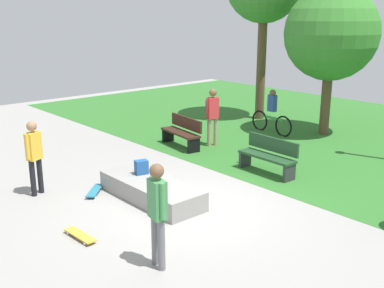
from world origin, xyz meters
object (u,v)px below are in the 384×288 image
at_px(skater_performing_trick, 34,152).
at_px(pedestrian_with_backpack, 212,112).
at_px(skateboard_spare, 80,235).
at_px(park_bench_near_path, 268,155).
at_px(cyclist_on_bicycle, 272,115).
at_px(skater_watching, 157,208).
at_px(park_bench_center_lawn, 182,131).
at_px(concrete_ledge, 151,190).
at_px(tree_broad_elm, 331,34).
at_px(backpack_on_ledge, 141,167).
at_px(skateboard_by_ledge, 95,191).

xyz_separation_m(skater_performing_trick, pedestrian_with_backpack, (-0.27, 5.72, 0.08)).
distance_m(skateboard_spare, park_bench_near_path, 5.36).
bearing_deg(cyclist_on_bicycle, park_bench_near_path, -51.96).
relative_size(skater_watching, park_bench_center_lawn, 1.06).
xyz_separation_m(concrete_ledge, tree_broad_elm, (-0.76, 7.84, 3.09)).
distance_m(backpack_on_ledge, park_bench_near_path, 3.34).
height_order(backpack_on_ledge, skateboard_by_ledge, backpack_on_ledge).
bearing_deg(skateboard_spare, pedestrian_with_backpack, 115.09).
relative_size(skateboard_by_ledge, tree_broad_elm, 0.15).
bearing_deg(skater_watching, skater_performing_trick, -178.08).
xyz_separation_m(backpack_on_ledge, skateboard_spare, (1.15, -2.20, -0.51)).
xyz_separation_m(park_bench_center_lawn, cyclist_on_bicycle, (0.71, 3.37, 0.15)).
bearing_deg(skateboard_spare, concrete_ledge, 106.82).
bearing_deg(park_bench_center_lawn, skater_watching, -43.54).
xyz_separation_m(park_bench_near_path, pedestrian_with_backpack, (-2.79, 0.70, 0.59)).
distance_m(skateboard_by_ledge, pedestrian_with_backpack, 4.95).
distance_m(backpack_on_ledge, park_bench_center_lawn, 3.79).
height_order(skater_performing_trick, tree_broad_elm, tree_broad_elm).
relative_size(skateboard_spare, park_bench_near_path, 0.50).
bearing_deg(skater_watching, concrete_ledge, 145.70).
height_order(skater_performing_trick, skater_watching, skater_watching).
bearing_deg(skater_watching, skateboard_by_ledge, 166.33).
xyz_separation_m(skateboard_spare, pedestrian_with_backpack, (-2.83, 6.05, 1.00)).
distance_m(concrete_ledge, skateboard_by_ledge, 1.36).
distance_m(skateboard_by_ledge, park_bench_center_lawn, 4.30).
bearing_deg(skateboard_by_ledge, tree_broad_elm, 87.57).
bearing_deg(pedestrian_with_backpack, concrete_ledge, -60.98).
xyz_separation_m(skater_watching, tree_broad_elm, (-3.10, 9.44, 2.28)).
bearing_deg(skateboard_by_ledge, skater_watching, -13.67).
xyz_separation_m(concrete_ledge, cyclist_on_bicycle, (-2.00, 6.58, 0.42)).
bearing_deg(tree_broad_elm, skateboard_spare, -82.04).
distance_m(pedestrian_with_backpack, cyclist_on_bicycle, 2.65).
distance_m(skater_watching, park_bench_near_path, 5.21).
distance_m(concrete_ledge, skater_watching, 2.95).
xyz_separation_m(park_bench_near_path, park_bench_center_lawn, (-3.30, -0.06, 0.00)).
relative_size(backpack_on_ledge, park_bench_center_lawn, 0.19).
relative_size(skateboard_by_ledge, park_bench_center_lawn, 0.43).
relative_size(park_bench_near_path, tree_broad_elm, 0.33).
distance_m(skateboard_by_ledge, park_bench_near_path, 4.39).
bearing_deg(skateboard_by_ledge, skater_performing_trick, -129.37).
height_order(skater_watching, park_bench_center_lawn, skater_watching).
height_order(tree_broad_elm, pedestrian_with_backpack, tree_broad_elm).
height_order(skateboard_spare, tree_broad_elm, tree_broad_elm).
height_order(skateboard_by_ledge, cyclist_on_bicycle, cyclist_on_bicycle).
bearing_deg(tree_broad_elm, skateboard_by_ledge, -92.43).
distance_m(park_bench_center_lawn, tree_broad_elm, 5.76).
distance_m(park_bench_near_path, cyclist_on_bicycle, 4.20).
bearing_deg(skater_performing_trick, backpack_on_ledge, 52.90).
bearing_deg(concrete_ledge, skater_performing_trick, -138.00).
distance_m(backpack_on_ledge, tree_broad_elm, 8.18).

